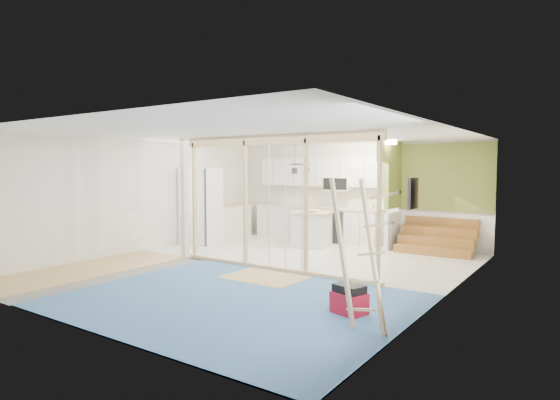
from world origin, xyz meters
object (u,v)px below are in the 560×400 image
Objects in this scene: toolbox at (349,300)px; ladder at (361,254)px; fridge at (201,206)px; island at (312,229)px.

ladder reaches higher than toolbox.
fridge is 2.94m from island.
island is 2.17× the size of toolbox.
island is at bearing 142.61° from toolbox.
ladder is at bearing -34.15° from toolbox.
ladder is (6.15, -3.64, -0.05)m from fridge.
island is at bearing 11.66° from fridge.
ladder is at bearing -42.06° from fridge.
island is 5.94m from ladder.
ladder is (0.37, -0.46, 0.74)m from toolbox.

